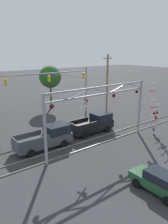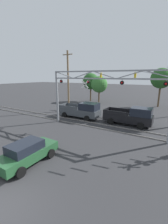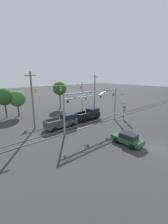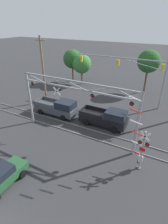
# 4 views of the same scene
# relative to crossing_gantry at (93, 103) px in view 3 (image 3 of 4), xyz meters

# --- Properties ---
(ground_plane) EXTENTS (200.00, 200.00, 0.00)m
(ground_plane) POSITION_rel_crossing_gantry_xyz_m (0.01, -11.58, -4.26)
(ground_plane) COLOR #303033
(rail_track_near) EXTENTS (80.00, 0.08, 0.10)m
(rail_track_near) POSITION_rel_crossing_gantry_xyz_m (0.01, 0.28, -4.21)
(rail_track_near) COLOR gray
(rail_track_near) RESTS_ON ground_plane
(rail_track_far) EXTENTS (80.00, 0.08, 0.10)m
(rail_track_far) POSITION_rel_crossing_gantry_xyz_m (0.01, 1.72, -4.21)
(rail_track_far) COLOR gray
(rail_track_far) RESTS_ON ground_plane
(crossing_gantry) EXTENTS (12.64, 0.29, 6.25)m
(crossing_gantry) POSITION_rel_crossing_gantry_xyz_m (0.00, 0.00, 0.00)
(crossing_gantry) COLOR gray
(crossing_gantry) RESTS_ON ground_plane
(crossing_signal_mast) EXTENTS (2.10, 0.35, 6.38)m
(crossing_signal_mast) POSITION_rel_crossing_gantry_xyz_m (7.00, -1.59, -2.20)
(crossing_signal_mast) COLOR gray
(crossing_signal_mast) RESTS_ON ground_plane
(traffic_signal_span) EXTENTS (13.07, 0.39, 7.14)m
(traffic_signal_span) POSITION_rel_crossing_gantry_xyz_m (3.55, 11.17, 0.77)
(traffic_signal_span) COLOR gray
(traffic_signal_span) RESTS_ON ground_plane
(pickup_truck_lead) EXTENTS (5.59, 2.26, 2.20)m
(pickup_truck_lead) POSITION_rel_crossing_gantry_xyz_m (2.07, 3.41, -3.20)
(pickup_truck_lead) COLOR black
(pickup_truck_lead) RESTS_ON ground_plane
(pickup_truck_following) EXTENTS (5.84, 2.26, 2.20)m
(pickup_truck_following) POSITION_rel_crossing_gantry_xyz_m (-4.52, 3.00, -3.20)
(pickup_truck_following) COLOR #3D4247
(pickup_truck_following) RESTS_ON ground_plane
(sedan_waiting) EXTENTS (1.93, 4.16, 1.53)m
(sedan_waiting) POSITION_rel_crossing_gantry_xyz_m (-1.78, -8.26, -3.48)
(sedan_waiting) COLOR #23512D
(sedan_waiting) RESTS_ON ground_plane
(utility_pole_left) EXTENTS (1.80, 0.28, 9.49)m
(utility_pole_left) POSITION_rel_crossing_gantry_xyz_m (-8.57, 5.54, 0.63)
(utility_pole_left) COLOR brown
(utility_pole_left) RESTS_ON ground_plane
(utility_pole_right) EXTENTS (1.80, 0.28, 8.97)m
(utility_pole_right) POSITION_rel_crossing_gantry_xyz_m (10.10, 9.67, 0.37)
(utility_pole_right) COLOR brown
(utility_pole_right) RESTS_ON ground_plane
(background_tree_beyond_span) EXTENTS (3.53, 3.53, 5.67)m
(background_tree_beyond_span) POSITION_rel_crossing_gantry_xyz_m (-7.84, 15.62, -0.38)
(background_tree_beyond_span) COLOR brown
(background_tree_beyond_span) RESTS_ON ground_plane
(background_tree_far_left_verge) EXTENTS (3.62, 3.62, 6.29)m
(background_tree_far_left_verge) POSITION_rel_crossing_gantry_xyz_m (-10.22, 16.20, 0.20)
(background_tree_far_left_verge) COLOR brown
(background_tree_far_left_verge) RESTS_ON ground_plane
(background_tree_far_right_verge) EXTENTS (3.69, 3.69, 7.12)m
(background_tree_far_right_verge) POSITION_rel_crossing_gantry_xyz_m (3.87, 16.92, 0.98)
(background_tree_far_right_verge) COLOR brown
(background_tree_far_right_verge) RESTS_ON ground_plane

